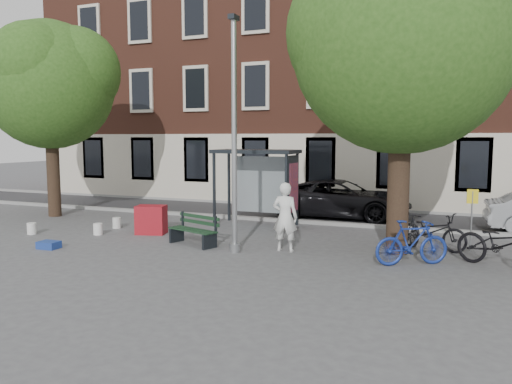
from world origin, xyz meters
The scene contains 22 objects.
ground centered at (0.00, 0.00, 0.00)m, with size 90.00×90.00×0.00m, color #4C4C4F.
road centered at (0.00, 7.00, 0.01)m, with size 40.00×4.00×0.01m, color #28282B.
curb_near centered at (0.00, 5.00, 0.06)m, with size 40.00×0.25×0.12m, color gray.
curb_far centered at (0.00, 9.00, 0.06)m, with size 40.00×0.25×0.12m, color gray.
building_row centered at (0.00, 13.00, 7.00)m, with size 30.00×8.00×14.00m, color brown.
lamppost centered at (0.00, 0.00, 2.78)m, with size 0.28×0.35×6.11m.
tree_right centered at (4.01, 1.38, 5.62)m, with size 5.76×5.60×8.20m.
tree_left centered at (-8.99, 2.88, 5.22)m, with size 5.18×4.86×7.40m.
bus_shelter centered at (-0.61, 4.11, 1.92)m, with size 2.85×1.45×2.62m.
painter centered at (1.20, 0.61, 0.93)m, with size 0.68×0.44×1.86m, color white.
bench centered at (-1.45, 0.40, 0.38)m, with size 1.70×1.02×0.83m.
bike_a centered at (4.82, 2.28, 0.51)m, with size 0.68×1.95×1.03m, color black.
bike_b centered at (4.47, 0.33, 0.55)m, with size 0.51×1.82×1.09m, color navy.
bike_c centered at (6.44, 0.75, 0.58)m, with size 0.78×2.23×1.17m, color black.
bike_d centered at (4.22, 1.89, 0.49)m, with size 0.46×1.64×0.99m, color black.
car_dark centered at (1.36, 6.77, 0.72)m, with size 2.40×5.19×1.44m, color black.
red_stand centered at (-3.50, 1.35, 0.45)m, with size 0.90×0.60×0.90m, color maroon.
blue_crate centered at (-4.92, -1.50, 0.10)m, with size 0.55×0.40×0.20m, color navy.
bucket_a centered at (-4.96, 0.59, 0.18)m, with size 0.28×0.28×0.36m, color white.
bucket_b centered at (-5.14, 1.75, 0.18)m, with size 0.28×0.28×0.36m, color silver.
bucket_c centered at (-6.96, -0.12, 0.18)m, with size 0.28×0.28×0.36m, color white.
notice_sign centered at (5.81, 2.40, 1.17)m, with size 0.29×0.08×1.67m.
Camera 1 is at (5.36, -11.85, 3.03)m, focal length 35.00 mm.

